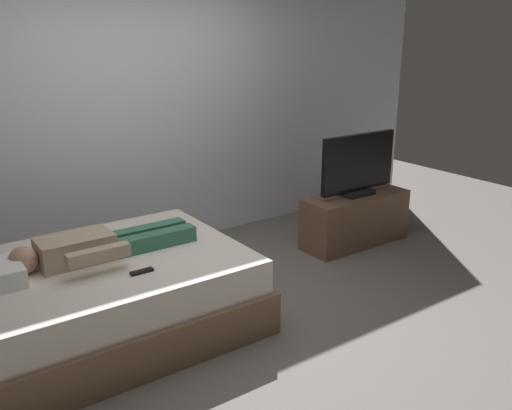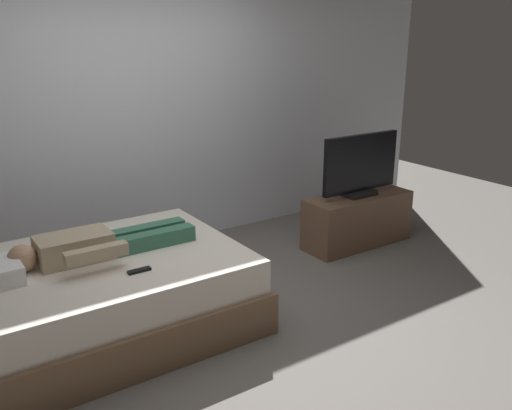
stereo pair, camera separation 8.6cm
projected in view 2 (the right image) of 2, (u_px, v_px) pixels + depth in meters
ground_plane at (233, 324)px, 3.94m from camera, size 10.00×10.00×0.00m
back_wall at (167, 99)px, 5.13m from camera, size 6.40×0.10×2.80m
bed at (97, 297)px, 3.77m from camera, size 2.03×1.45×0.54m
person at (94, 245)px, 3.72m from camera, size 1.26×0.46×0.18m
remote at (139, 271)px, 3.50m from camera, size 0.15×0.04×0.02m
tv_stand at (357, 220)px, 5.34m from camera, size 1.10×0.40×0.50m
tv at (360, 166)px, 5.18m from camera, size 0.88×0.20×0.59m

